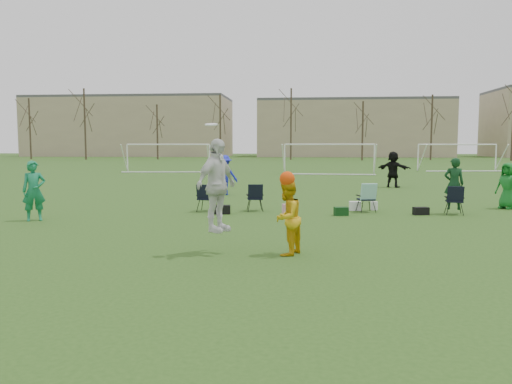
# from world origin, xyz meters

# --- Properties ---
(ground) EXTENTS (260.00, 260.00, 0.00)m
(ground) POSITION_xyz_m (0.00, 0.00, 0.00)
(ground) COLOR #2A4E18
(ground) RESTS_ON ground
(fielder_green_near) EXTENTS (0.81, 0.74, 1.86)m
(fielder_green_near) POSITION_xyz_m (-6.44, 5.26, 0.93)
(fielder_green_near) COLOR #15774B
(fielder_green_near) RESTS_ON ground
(fielder_blue) EXTENTS (1.27, 0.81, 1.87)m
(fielder_blue) POSITION_xyz_m (-1.82, 13.74, 0.94)
(fielder_blue) COLOR #1B23CC
(fielder_blue) RESTS_ON ground
(fielder_green_far) EXTENTS (0.93, 0.99, 1.70)m
(fielder_green_far) POSITION_xyz_m (9.32, 9.64, 0.85)
(fielder_green_far) COLOR #126720
(fielder_green_far) RESTS_ON ground
(fielder_black) EXTENTS (1.90, 1.44, 2.00)m
(fielder_black) POSITION_xyz_m (6.84, 18.85, 1.00)
(fielder_black) COLOR black
(fielder_black) RESTS_ON ground
(center_contest) EXTENTS (2.43, 1.25, 2.80)m
(center_contest) POSITION_xyz_m (0.61, 1.09, 1.22)
(center_contest) COLOR silver
(center_contest) RESTS_ON ground
(sideline_setup) EXTENTS (9.20, 2.14, 1.91)m
(sideline_setup) POSITION_xyz_m (3.46, 8.03, 0.57)
(sideline_setup) COLOR #0E3518
(sideline_setup) RESTS_ON ground
(goal_left) EXTENTS (7.39, 0.76, 2.46)m
(goal_left) POSITION_xyz_m (-10.00, 34.00, 1.92)
(goal_left) COLOR white
(goal_left) RESTS_ON ground
(goal_mid) EXTENTS (7.40, 0.63, 2.46)m
(goal_mid) POSITION_xyz_m (4.00, 32.00, 1.92)
(goal_mid) COLOR white
(goal_mid) RESTS_ON ground
(goal_right) EXTENTS (7.35, 1.14, 2.46)m
(goal_right) POSITION_xyz_m (16.00, 38.00, 1.92)
(goal_right) COLOR white
(goal_right) RESTS_ON ground
(tree_line) EXTENTS (110.28, 3.28, 11.40)m
(tree_line) POSITION_xyz_m (0.24, 69.85, 5.09)
(tree_line) COLOR #382B21
(tree_line) RESTS_ON ground
(building_row) EXTENTS (126.00, 16.00, 13.00)m
(building_row) POSITION_xyz_m (6.73, 96.00, 5.99)
(building_row) COLOR tan
(building_row) RESTS_ON ground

